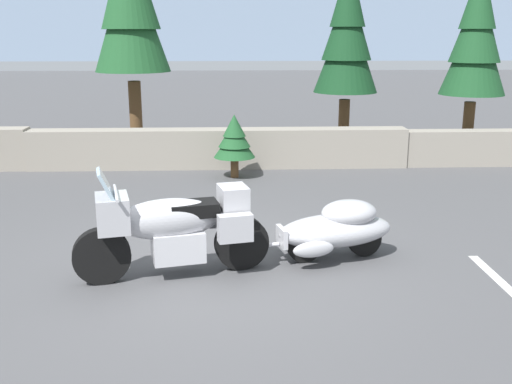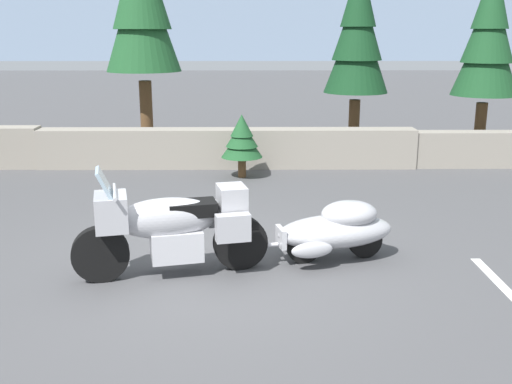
{
  "view_description": "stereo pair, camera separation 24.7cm",
  "coord_description": "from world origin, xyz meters",
  "px_view_note": "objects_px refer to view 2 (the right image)",
  "views": [
    {
      "loc": [
        0.27,
        -6.88,
        2.8
      ],
      "look_at": [
        0.57,
        0.46,
        0.85
      ],
      "focal_mm": 42.2,
      "sensor_mm": 36.0,
      "label": 1
    },
    {
      "loc": [
        0.51,
        -6.89,
        2.8
      ],
      "look_at": [
        0.57,
        0.46,
        0.85
      ],
      "focal_mm": 42.2,
      "sensor_mm": 36.0,
      "label": 2
    }
  ],
  "objects_px": {
    "pine_tree_secondary": "(489,35)",
    "pine_tree_far_right": "(358,33)",
    "touring_motorcycle": "(171,225)",
    "car_shaped_trailer": "(336,229)"
  },
  "relations": [
    {
      "from": "pine_tree_secondary",
      "to": "pine_tree_far_right",
      "type": "bearing_deg",
      "value": 171.1
    },
    {
      "from": "car_shaped_trailer",
      "to": "pine_tree_secondary",
      "type": "bearing_deg",
      "value": 57.12
    },
    {
      "from": "pine_tree_secondary",
      "to": "car_shaped_trailer",
      "type": "bearing_deg",
      "value": -122.88
    },
    {
      "from": "car_shaped_trailer",
      "to": "pine_tree_far_right",
      "type": "height_order",
      "value": "pine_tree_far_right"
    },
    {
      "from": "car_shaped_trailer",
      "to": "pine_tree_far_right",
      "type": "distance_m",
      "value": 7.44
    },
    {
      "from": "touring_motorcycle",
      "to": "pine_tree_far_right",
      "type": "xyz_separation_m",
      "value": [
        3.37,
        7.39,
        2.16
      ]
    },
    {
      "from": "touring_motorcycle",
      "to": "pine_tree_secondary",
      "type": "xyz_separation_m",
      "value": [
        6.2,
        6.95,
        2.12
      ]
    },
    {
      "from": "pine_tree_secondary",
      "to": "pine_tree_far_right",
      "type": "distance_m",
      "value": 2.86
    },
    {
      "from": "touring_motorcycle",
      "to": "pine_tree_secondary",
      "type": "relative_size",
      "value": 0.52
    },
    {
      "from": "touring_motorcycle",
      "to": "car_shaped_trailer",
      "type": "height_order",
      "value": "touring_motorcycle"
    }
  ]
}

